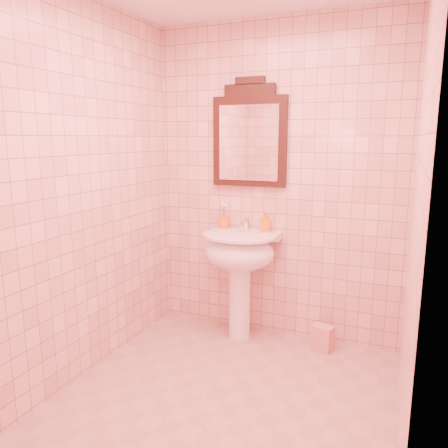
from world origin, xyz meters
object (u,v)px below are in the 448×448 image
at_px(toothbrush_cup, 224,222).
at_px(soap_dispenser, 265,222).
at_px(mirror, 249,137).
at_px(towel, 322,338).
at_px(pedestal_sink, 240,259).

xyz_separation_m(toothbrush_cup, soap_dispenser, (0.36, -0.00, 0.03)).
xyz_separation_m(mirror, towel, (0.66, -0.15, -1.51)).
height_order(pedestal_sink, mirror, mirror).
distance_m(pedestal_sink, mirror, 0.97).
bearing_deg(toothbrush_cup, towel, -7.94).
height_order(pedestal_sink, soap_dispenser, soap_dispenser).
bearing_deg(toothbrush_cup, pedestal_sink, -39.39).
relative_size(toothbrush_cup, towel, 0.97).
xyz_separation_m(mirror, soap_dispenser, (0.15, -0.04, -0.67)).
bearing_deg(soap_dispenser, towel, -33.45).
relative_size(mirror, towel, 4.35).
height_order(toothbrush_cup, soap_dispenser, toothbrush_cup).
bearing_deg(toothbrush_cup, soap_dispenser, -0.62).
relative_size(pedestal_sink, soap_dispenser, 5.32).
xyz_separation_m(pedestal_sink, toothbrush_cup, (-0.21, 0.17, 0.25)).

